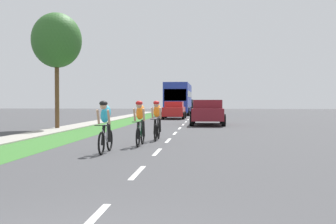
% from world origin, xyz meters
% --- Properties ---
extents(ground_plane, '(120.00, 120.00, 0.00)m').
position_xyz_m(ground_plane, '(0.00, 20.00, 0.00)').
color(ground_plane, '#424244').
extents(grass_verge, '(2.14, 70.00, 0.01)m').
position_xyz_m(grass_verge, '(-4.60, 20.00, 0.00)').
color(grass_verge, '#38722D').
rests_on(grass_verge, ground_plane).
extents(sidewalk_concrete, '(1.49, 70.00, 0.10)m').
position_xyz_m(sidewalk_concrete, '(-6.41, 20.00, 0.00)').
color(sidewalk_concrete, '#9E998E').
rests_on(sidewalk_concrete, ground_plane).
extents(lane_markings_center, '(0.12, 54.07, 0.01)m').
position_xyz_m(lane_markings_center, '(0.00, 24.00, 0.00)').
color(lane_markings_center, white).
rests_on(lane_markings_center, ground_plane).
extents(cyclist_lead, '(0.42, 1.72, 1.58)m').
position_xyz_m(cyclist_lead, '(-1.53, 8.68, 0.81)').
color(cyclist_lead, black).
rests_on(cyclist_lead, ground_plane).
extents(cyclist_trailing, '(0.42, 1.72, 1.58)m').
position_xyz_m(cyclist_trailing, '(-0.80, 10.77, 0.81)').
color(cyclist_trailing, black).
rests_on(cyclist_trailing, ground_plane).
extents(cyclist_distant, '(0.42, 1.72, 1.58)m').
position_xyz_m(cyclist_distant, '(-0.46, 12.92, 0.81)').
color(cyclist_distant, black).
rests_on(cyclist_distant, ground_plane).
extents(pickup_maroon, '(2.22, 5.10, 1.64)m').
position_xyz_m(pickup_maroon, '(1.60, 23.84, 0.83)').
color(pickup_maroon, maroon).
rests_on(pickup_maroon, ground_plane).
extents(sedan_red, '(1.98, 4.30, 1.52)m').
position_xyz_m(sedan_red, '(-1.30, 33.10, 0.77)').
color(sedan_red, red).
rests_on(sedan_red, ground_plane).
extents(bus_blue, '(2.78, 11.60, 3.48)m').
position_xyz_m(bus_blue, '(-1.59, 44.10, 1.98)').
color(bus_blue, '#23389E').
rests_on(bus_blue, ground_plane).
extents(suv_black, '(2.15, 4.70, 1.79)m').
position_xyz_m(suv_black, '(-1.34, 60.10, 0.95)').
color(suv_black, black).
rests_on(suv_black, ground_plane).
extents(street_tree_near, '(2.78, 2.78, 6.50)m').
position_xyz_m(street_tree_near, '(-6.84, 19.19, 4.94)').
color(street_tree_near, brown).
rests_on(street_tree_near, ground_plane).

